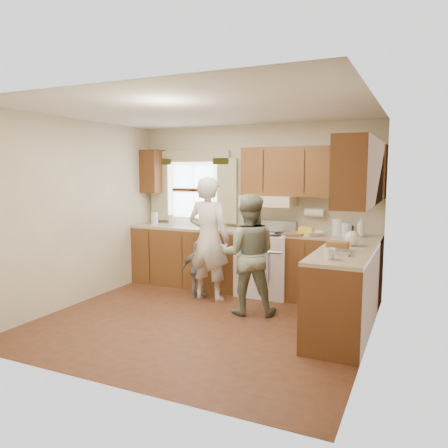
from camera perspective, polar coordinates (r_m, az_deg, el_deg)
The scene contains 6 objects.
room at distance 5.14m, azimuth -2.87°, elevation 0.67°, with size 3.80×3.80×3.80m.
kitchen_fixtures at distance 5.96m, azimuth 7.23°, elevation -2.51°, with size 3.80×2.25×2.15m.
stove at distance 6.46m, azimuth 5.48°, elevation -5.10°, with size 0.76×0.67×1.07m.
woman_left at distance 6.09m, azimuth -2.02°, elevation -1.95°, with size 0.63×0.42×1.74m, color beige.
woman_right at distance 5.53m, azimuth 3.16°, elevation -3.99°, with size 0.74×0.58×1.53m, color #223825.
child at distance 6.26m, azimuth -3.35°, elevation -5.97°, with size 0.48×0.20×0.82m, color gray.
Camera 1 is at (2.36, -4.53, 1.82)m, focal length 35.00 mm.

